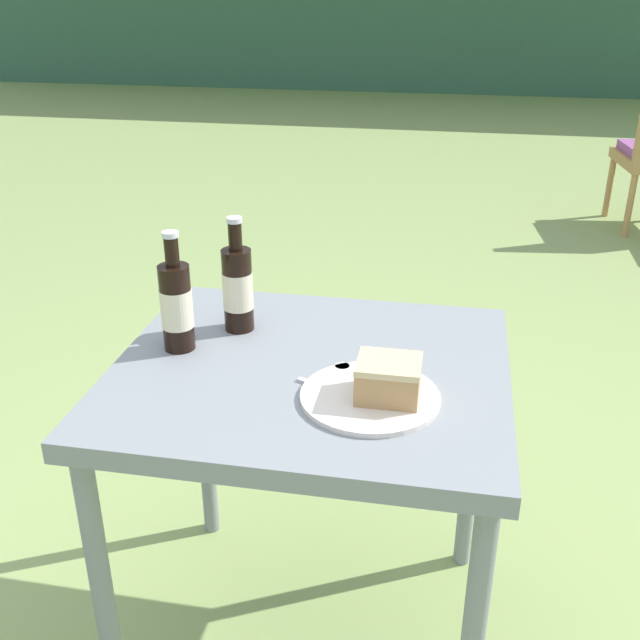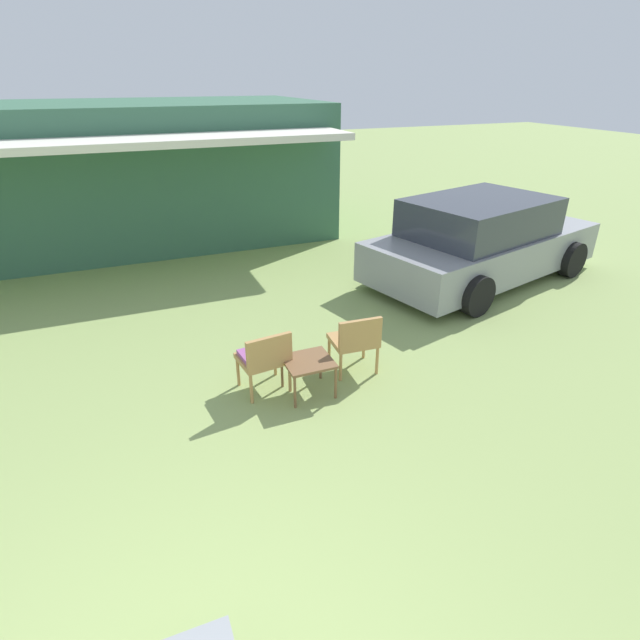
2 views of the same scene
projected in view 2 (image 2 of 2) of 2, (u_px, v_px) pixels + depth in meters
The scene contains 5 objects.
cabin_building at pixel (60, 175), 10.09m from camera, with size 10.61×5.37×2.71m.
parked_car at pixel (481, 241), 8.43m from camera, with size 4.57×2.80×1.40m.
wicker_chair_cushioned at pixel (264, 356), 5.43m from camera, with size 0.57×0.51×0.75m.
wicker_chair_plain at pixel (356, 339), 5.78m from camera, with size 0.54×0.48×0.75m.
garden_side_table at pixel (308, 364), 5.43m from camera, with size 0.52×0.48×0.41m.
Camera 2 is at (0.19, -1.36, 3.20)m, focal length 28.00 mm.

